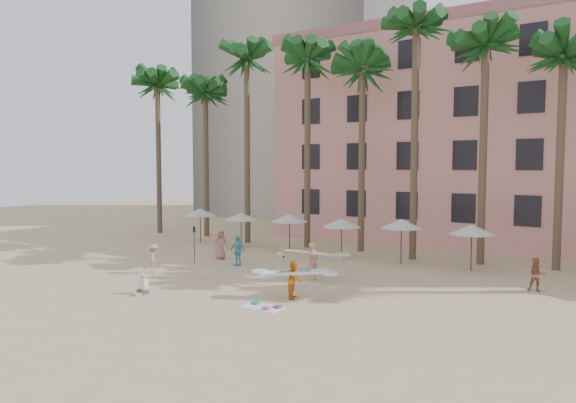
# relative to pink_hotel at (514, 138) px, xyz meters

# --- Properties ---
(ground) EXTENTS (120.00, 120.00, 0.00)m
(ground) POSITION_rel_pink_hotel_xyz_m (-7.00, -26.00, -8.00)
(ground) COLOR #D1B789
(ground) RESTS_ON ground
(pink_hotel) EXTENTS (35.00, 14.00, 16.00)m
(pink_hotel) POSITION_rel_pink_hotel_xyz_m (0.00, 0.00, 0.00)
(pink_hotel) COLOR #E5988B
(pink_hotel) RESTS_ON ground
(grey_tower) EXTENTS (22.00, 18.00, 50.00)m
(grey_tower) POSITION_rel_pink_hotel_xyz_m (-25.00, 12.00, 17.00)
(grey_tower) COLOR #A89E8E
(grey_tower) RESTS_ON ground
(palm_row) EXTENTS (44.40, 5.40, 16.30)m
(palm_row) POSITION_rel_pink_hotel_xyz_m (-6.49, -11.00, 4.97)
(palm_row) COLOR brown
(palm_row) RESTS_ON ground
(umbrella_row) EXTENTS (22.50, 2.70, 2.73)m
(umbrella_row) POSITION_rel_pink_hotel_xyz_m (-10.00, -13.50, -5.67)
(umbrella_row) COLOR #332B23
(umbrella_row) RESTS_ON ground
(beach_towel) EXTENTS (1.86, 1.12, 0.14)m
(beach_towel) POSITION_rel_pink_hotel_xyz_m (-5.57, -25.66, -7.97)
(beach_towel) COLOR white
(beach_towel) RESTS_ON ground
(carrier_yellow) EXTENTS (3.05, 2.04, 1.95)m
(carrier_yellow) POSITION_rel_pink_hotel_xyz_m (-6.35, -20.10, -6.92)
(carrier_yellow) COLOR tan
(carrier_yellow) RESTS_ON ground
(carrier_white) EXTENTS (3.13, 1.99, 1.67)m
(carrier_white) POSITION_rel_pink_hotel_xyz_m (-5.25, -23.71, -7.09)
(carrier_white) COLOR orange
(carrier_white) RESTS_ON ground
(beachgoers) EXTENTS (19.28, 7.54, 1.87)m
(beachgoers) POSITION_rel_pink_hotel_xyz_m (-10.14, -19.47, -7.14)
(beachgoers) COLOR tan
(beachgoers) RESTS_ON ground
(paddle) EXTENTS (0.18, 0.04, 2.23)m
(paddle) POSITION_rel_pink_hotel_xyz_m (-14.73, -19.88, -6.59)
(paddle) COLOR black
(paddle) RESTS_ON ground
(seated_man) EXTENTS (0.41, 0.71, 0.92)m
(seated_man) POSITION_rel_pink_hotel_xyz_m (-11.57, -26.80, -7.68)
(seated_man) COLOR #3F3F4C
(seated_man) RESTS_ON ground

